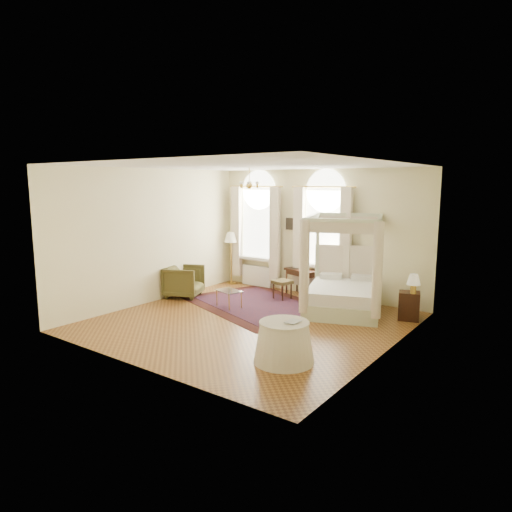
# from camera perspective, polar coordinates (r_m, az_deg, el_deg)

# --- Properties ---
(ground) EXTENTS (6.00, 6.00, 0.00)m
(ground) POSITION_cam_1_polar(r_m,az_deg,el_deg) (9.88, -0.82, -8.23)
(ground) COLOR brown
(ground) RESTS_ON ground
(room_walls) EXTENTS (6.00, 6.00, 6.00)m
(room_walls) POSITION_cam_1_polar(r_m,az_deg,el_deg) (9.48, -0.84, 3.27)
(room_walls) COLOR #FDF4C0
(room_walls) RESTS_ON ground
(window_left) EXTENTS (1.62, 0.27, 3.29)m
(window_left) POSITION_cam_1_polar(r_m,az_deg,el_deg) (12.95, 0.09, 2.66)
(window_left) COLOR white
(window_left) RESTS_ON room_walls
(window_right) EXTENTS (1.62, 0.27, 3.29)m
(window_right) POSITION_cam_1_polar(r_m,az_deg,el_deg) (11.85, 8.33, 1.95)
(window_right) COLOR white
(window_right) RESTS_ON room_walls
(chandelier) EXTENTS (0.51, 0.45, 0.50)m
(chandelier) POSITION_cam_1_polar(r_m,az_deg,el_deg) (10.93, -0.84, 8.91)
(chandelier) COLOR gold
(chandelier) RESTS_ON room_walls
(wall_pictures) EXTENTS (2.54, 0.03, 0.39)m
(wall_pictures) POSITION_cam_1_polar(r_m,az_deg,el_deg) (11.94, 8.12, 3.96)
(wall_pictures) COLOR black
(wall_pictures) RESTS_ON room_walls
(canopy_bed) EXTENTS (2.25, 2.47, 2.22)m
(canopy_bed) POSITION_cam_1_polar(r_m,az_deg,el_deg) (10.68, 10.86, -4.26)
(canopy_bed) COLOR beige
(canopy_bed) RESTS_ON ground
(nightstand) EXTENTS (0.53, 0.50, 0.62)m
(nightstand) POSITION_cam_1_polar(r_m,az_deg,el_deg) (10.49, 18.57, -5.93)
(nightstand) COLOR #35190E
(nightstand) RESTS_ON ground
(nightstand_lamp) EXTENTS (0.29, 0.29, 0.42)m
(nightstand_lamp) POSITION_cam_1_polar(r_m,az_deg,el_deg) (10.24, 19.11, -2.93)
(nightstand_lamp) COLOR gold
(nightstand_lamp) RESTS_ON nightstand
(writing_desk) EXTENTS (1.04, 0.75, 0.70)m
(writing_desk) POSITION_cam_1_polar(r_m,az_deg,el_deg) (12.08, 5.79, -2.13)
(writing_desk) COLOR #35190E
(writing_desk) RESTS_ON ground
(laptop) EXTENTS (0.32, 0.23, 0.02)m
(laptop) POSITION_cam_1_polar(r_m,az_deg,el_deg) (12.12, 4.86, -1.53)
(laptop) COLOR black
(laptop) RESTS_ON writing_desk
(stool) EXTENTS (0.50, 0.50, 0.49)m
(stool) POSITION_cam_1_polar(r_m,az_deg,el_deg) (11.69, 3.32, -3.44)
(stool) COLOR #4D3F21
(stool) RESTS_ON ground
(armchair) EXTENTS (1.19, 1.17, 0.82)m
(armchair) POSITION_cam_1_polar(r_m,az_deg,el_deg) (12.05, -8.99, -3.14)
(armchair) COLOR #4C4620
(armchair) RESTS_ON ground
(coffee_table) EXTENTS (0.71, 0.58, 0.42)m
(coffee_table) POSITION_cam_1_polar(r_m,az_deg,el_deg) (10.91, -3.40, -4.52)
(coffee_table) COLOR silver
(coffee_table) RESTS_ON ground
(floor_lamp) EXTENTS (0.39, 0.39, 1.53)m
(floor_lamp) POSITION_cam_1_polar(r_m,az_deg,el_deg) (13.32, -3.14, 2.03)
(floor_lamp) COLOR gold
(floor_lamp) RESTS_ON ground
(oriental_rug) EXTENTS (4.20, 3.59, 0.01)m
(oriental_rug) POSITION_cam_1_polar(r_m,az_deg,el_deg) (11.23, 0.23, -6.06)
(oriental_rug) COLOR #3E130E
(oriental_rug) RESTS_ON ground
(side_table) EXTENTS (1.02, 1.02, 0.69)m
(side_table) POSITION_cam_1_polar(r_m,az_deg,el_deg) (7.69, 3.53, -10.70)
(side_table) COLOR beige
(side_table) RESTS_ON ground
(book) EXTENTS (0.20, 0.27, 0.03)m
(book) POSITION_cam_1_polar(r_m,az_deg,el_deg) (7.59, 3.98, -8.08)
(book) COLOR black
(book) RESTS_ON side_table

